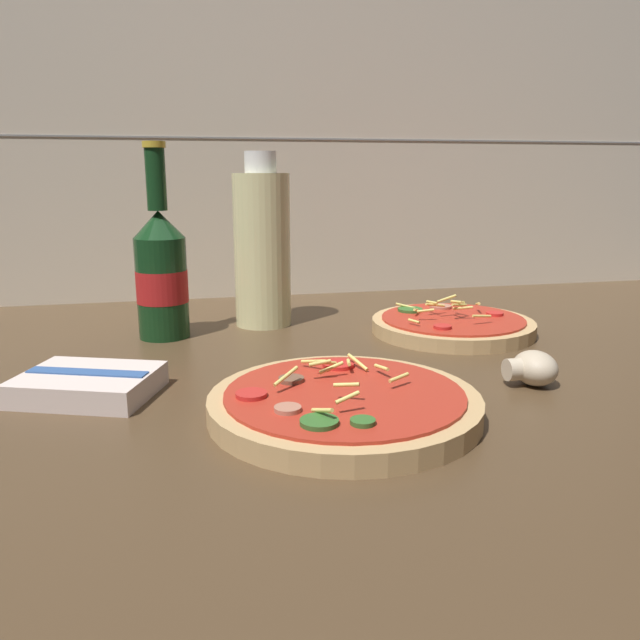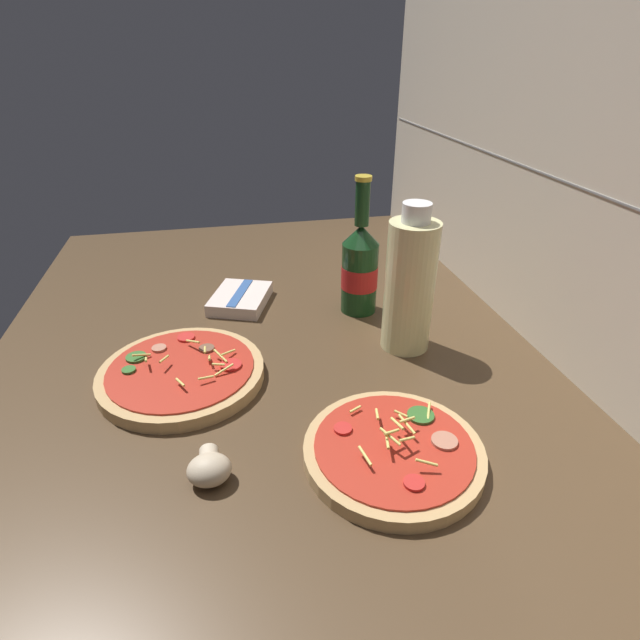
{
  "view_description": "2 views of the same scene",
  "coord_description": "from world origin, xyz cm",
  "px_view_note": "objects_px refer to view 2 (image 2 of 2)",
  "views": [
    {
      "loc": [
        -20.89,
        -65.47,
        24.29
      ],
      "look_at": [
        -5.12,
        5.82,
        6.98
      ],
      "focal_mm": 35.0,
      "sensor_mm": 36.0,
      "label": 1
    },
    {
      "loc": [
        58.58,
        -5.34,
        47.84
      ],
      "look_at": [
        -5.5,
        7.95,
        11.4
      ],
      "focal_mm": 28.0,
      "sensor_mm": 36.0,
      "label": 2
    }
  ],
  "objects_px": {
    "pizza_far": "(394,451)",
    "mushroom_left": "(209,468)",
    "pizza_near": "(182,373)",
    "dish_towel": "(240,299)",
    "beer_bottle": "(360,267)",
    "oil_bottle": "(410,285)"
  },
  "relations": [
    {
      "from": "pizza_far",
      "to": "mushroom_left",
      "type": "distance_m",
      "value": 0.22
    },
    {
      "from": "pizza_near",
      "to": "dish_towel",
      "type": "bearing_deg",
      "value": 156.08
    },
    {
      "from": "dish_towel",
      "to": "beer_bottle",
      "type": "bearing_deg",
      "value": 72.57
    },
    {
      "from": "pizza_far",
      "to": "beer_bottle",
      "type": "xyz_separation_m",
      "value": [
        -0.39,
        0.06,
        0.08
      ]
    },
    {
      "from": "pizza_far",
      "to": "beer_bottle",
      "type": "bearing_deg",
      "value": 170.78
    },
    {
      "from": "dish_towel",
      "to": "mushroom_left",
      "type": "bearing_deg",
      "value": -8.27
    },
    {
      "from": "pizza_near",
      "to": "dish_towel",
      "type": "distance_m",
      "value": 0.26
    },
    {
      "from": "pizza_far",
      "to": "beer_bottle",
      "type": "height_order",
      "value": "beer_bottle"
    },
    {
      "from": "oil_bottle",
      "to": "dish_towel",
      "type": "height_order",
      "value": "oil_bottle"
    },
    {
      "from": "oil_bottle",
      "to": "mushroom_left",
      "type": "height_order",
      "value": "oil_bottle"
    },
    {
      "from": "mushroom_left",
      "to": "pizza_near",
      "type": "bearing_deg",
      "value": -169.61
    },
    {
      "from": "beer_bottle",
      "to": "dish_towel",
      "type": "height_order",
      "value": "beer_bottle"
    },
    {
      "from": "pizza_near",
      "to": "pizza_far",
      "type": "xyz_separation_m",
      "value": [
        0.22,
        0.26,
        -0.0
      ]
    },
    {
      "from": "dish_towel",
      "to": "oil_bottle",
      "type": "bearing_deg",
      "value": 51.46
    },
    {
      "from": "pizza_near",
      "to": "oil_bottle",
      "type": "distance_m",
      "value": 0.38
    },
    {
      "from": "beer_bottle",
      "to": "dish_towel",
      "type": "distance_m",
      "value": 0.24
    },
    {
      "from": "mushroom_left",
      "to": "dish_towel",
      "type": "distance_m",
      "value": 0.46
    },
    {
      "from": "pizza_far",
      "to": "beer_bottle",
      "type": "relative_size",
      "value": 0.87
    },
    {
      "from": "pizza_near",
      "to": "beer_bottle",
      "type": "height_order",
      "value": "beer_bottle"
    },
    {
      "from": "beer_bottle",
      "to": "dish_towel",
      "type": "bearing_deg",
      "value": -107.43
    },
    {
      "from": "pizza_near",
      "to": "mushroom_left",
      "type": "xyz_separation_m",
      "value": [
        0.21,
        0.04,
        0.01
      ]
    },
    {
      "from": "beer_bottle",
      "to": "dish_towel",
      "type": "xyz_separation_m",
      "value": [
        -0.07,
        -0.22,
        -0.08
      ]
    }
  ]
}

